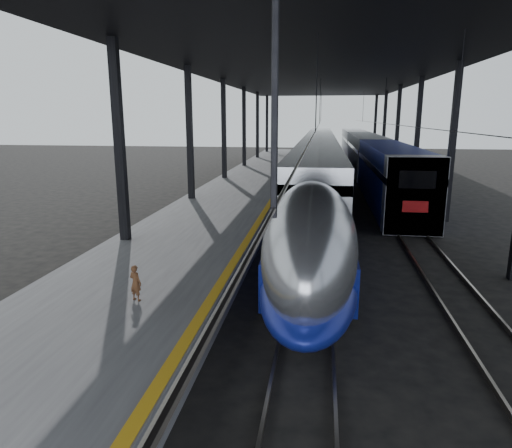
# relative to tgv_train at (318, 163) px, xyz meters

# --- Properties ---
(ground) EXTENTS (160.00, 160.00, 0.00)m
(ground) POSITION_rel_tgv_train_xyz_m (-2.00, -28.46, -1.98)
(ground) COLOR black
(ground) RESTS_ON ground
(platform) EXTENTS (6.00, 80.00, 1.00)m
(platform) POSITION_rel_tgv_train_xyz_m (-5.50, -8.46, -1.48)
(platform) COLOR #4C4C4F
(platform) RESTS_ON ground
(yellow_strip) EXTENTS (0.30, 80.00, 0.01)m
(yellow_strip) POSITION_rel_tgv_train_xyz_m (-2.70, -8.46, -0.97)
(yellow_strip) COLOR #C99212
(yellow_strip) RESTS_ON platform
(rails) EXTENTS (6.52, 80.00, 0.16)m
(rails) POSITION_rel_tgv_train_xyz_m (2.50, -8.46, -1.90)
(rails) COLOR slate
(rails) RESTS_ON ground
(canopy) EXTENTS (18.00, 75.00, 9.47)m
(canopy) POSITION_rel_tgv_train_xyz_m (-0.10, -8.46, 7.14)
(canopy) COLOR black
(canopy) RESTS_ON ground
(tgv_train) EXTENTS (2.95, 65.20, 4.23)m
(tgv_train) POSITION_rel_tgv_train_xyz_m (0.00, 0.00, 0.00)
(tgv_train) COLOR #A8ABAF
(tgv_train) RESTS_ON ground
(second_train) EXTENTS (2.98, 56.05, 4.11)m
(second_train) POSITION_rel_tgv_train_xyz_m (5.00, 9.64, 0.10)
(second_train) COLOR navy
(second_train) RESTS_ON ground
(child) EXTENTS (0.44, 0.36, 1.03)m
(child) POSITION_rel_tgv_train_xyz_m (-4.76, -29.68, -0.46)
(child) COLOR #54321C
(child) RESTS_ON platform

